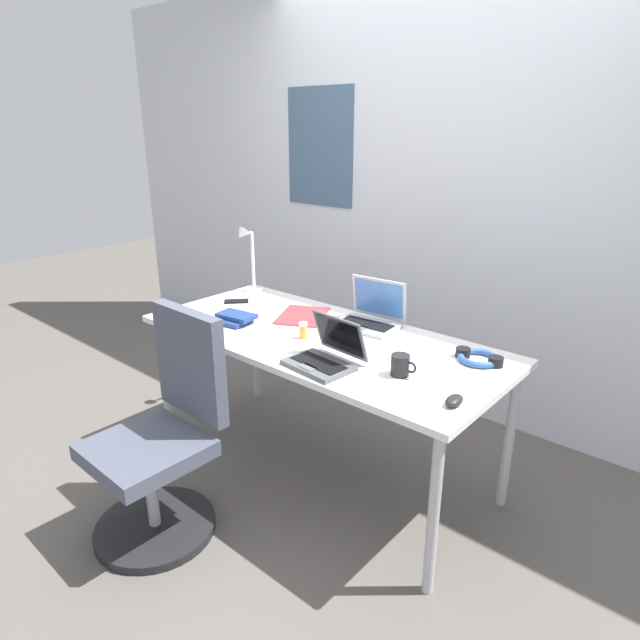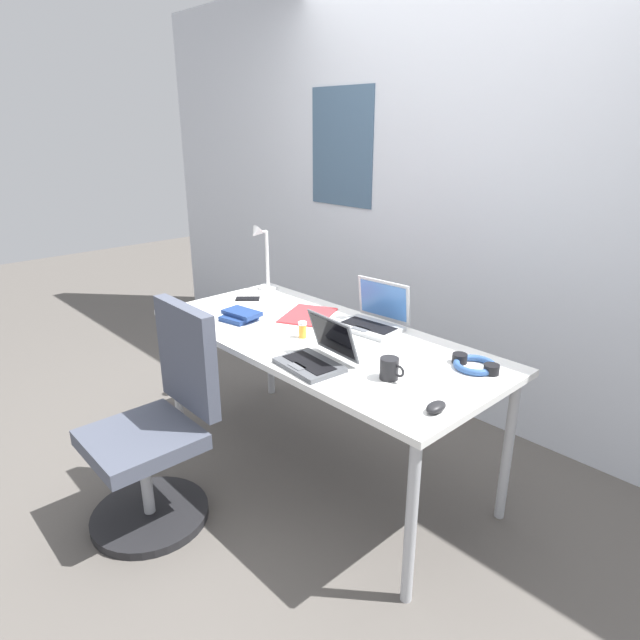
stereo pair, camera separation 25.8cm
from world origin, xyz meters
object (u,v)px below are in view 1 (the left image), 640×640
(desk_lamp, at_px, (249,260))
(paper_folder_center, at_px, (302,316))
(cell_phone, at_px, (237,301))
(pill_bottle, at_px, (303,330))
(computer_mouse, at_px, (454,401))
(coffee_mug, at_px, (401,365))
(office_chair, at_px, (163,446))
(laptop_back_left, at_px, (325,356))
(laptop_back_right, at_px, (370,317))
(headphones, at_px, (479,358))
(book_stack, at_px, (235,318))

(desk_lamp, height_order, paper_folder_center, desk_lamp)
(cell_phone, xyz_separation_m, pill_bottle, (0.66, -0.16, 0.04))
(computer_mouse, bearing_deg, cell_phone, 165.95)
(coffee_mug, xyz_separation_m, office_chair, (-0.76, -0.64, -0.39))
(desk_lamp, height_order, laptop_back_left, desk_lamp)
(laptop_back_left, distance_m, laptop_back_right, 0.53)
(laptop_back_left, bearing_deg, laptop_back_right, 105.05)
(laptop_back_right, bearing_deg, paper_folder_center, -160.86)
(coffee_mug, distance_m, office_chair, 1.07)
(laptop_back_left, bearing_deg, desk_lamp, 153.52)
(paper_folder_center, height_order, office_chair, office_chair)
(headphones, xyz_separation_m, book_stack, (-1.16, -0.36, 0.01))
(desk_lamp, bearing_deg, book_stack, -50.14)
(cell_phone, relative_size, office_chair, 0.14)
(headphones, bearing_deg, paper_folder_center, -175.86)
(laptop_back_right, xyz_separation_m, coffee_mug, (0.43, -0.39, -0.00))
(laptop_back_right, bearing_deg, headphones, -4.89)
(office_chair, bearing_deg, desk_lamp, 118.73)
(desk_lamp, bearing_deg, laptop_back_left, -26.48)
(laptop_back_right, distance_m, paper_folder_center, 0.37)
(laptop_back_right, height_order, pill_bottle, laptop_back_right)
(cell_phone, distance_m, coffee_mug, 1.25)
(laptop_back_right, distance_m, coffee_mug, 0.58)
(headphones, distance_m, office_chair, 1.40)
(cell_phone, distance_m, office_chair, 1.02)
(desk_lamp, xyz_separation_m, laptop_back_right, (0.90, -0.01, -0.15))
(computer_mouse, bearing_deg, coffee_mug, 160.44)
(office_chair, bearing_deg, coffee_mug, 39.83)
(laptop_back_left, xyz_separation_m, paper_folder_center, (-0.49, 0.39, -0.04))
(laptop_back_left, xyz_separation_m, book_stack, (-0.68, 0.09, -0.02))
(headphones, height_order, office_chair, office_chair)
(laptop_back_right, relative_size, book_stack, 1.56)
(desk_lamp, distance_m, computer_mouse, 1.69)
(laptop_back_right, bearing_deg, coffee_mug, -41.98)
(pill_bottle, relative_size, paper_folder_center, 0.25)
(book_stack, bearing_deg, computer_mouse, -2.41)
(paper_folder_center, bearing_deg, headphones, 4.14)
(laptop_back_left, relative_size, paper_folder_center, 0.97)
(computer_mouse, height_order, headphones, headphones)
(laptop_back_right, distance_m, headphones, 0.61)
(laptop_back_right, height_order, coffee_mug, laptop_back_right)
(cell_phone, relative_size, headphones, 0.64)
(computer_mouse, xyz_separation_m, coffee_mug, (-0.28, 0.08, 0.03))
(book_stack, distance_m, coffee_mug, 0.98)
(laptop_back_left, distance_m, computer_mouse, 0.58)
(computer_mouse, height_order, book_stack, book_stack)
(computer_mouse, relative_size, headphones, 0.45)
(desk_lamp, bearing_deg, cell_phone, -63.06)
(headphones, bearing_deg, laptop_back_right, 175.11)
(cell_phone, bearing_deg, coffee_mug, 33.10)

